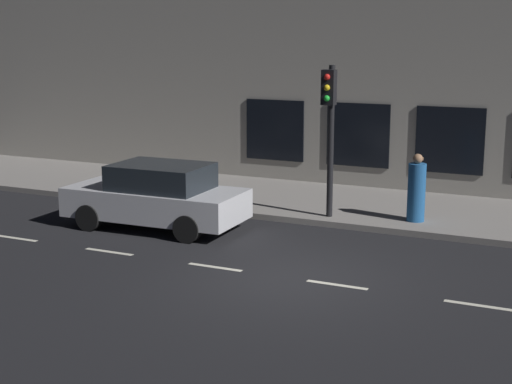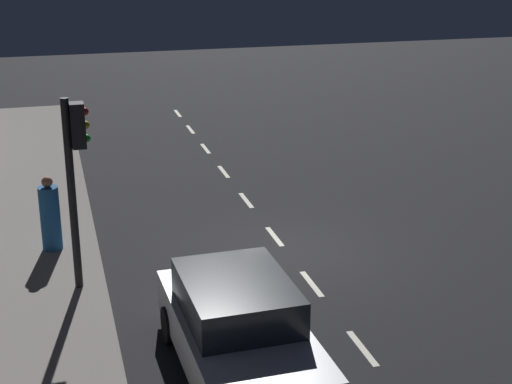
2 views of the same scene
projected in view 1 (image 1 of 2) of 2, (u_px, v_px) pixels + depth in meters
name	position (u px, v px, depth m)	size (l,w,h in m)	color
ground_plane	(288.00, 278.00, 14.74)	(60.00, 60.00, 0.00)	black
sidewalk	(379.00, 208.00, 20.27)	(4.50, 32.00, 0.15)	gray
building_facade	(408.00, 75.00, 21.83)	(0.65, 32.00, 6.90)	gray
lane_centre_line	(337.00, 285.00, 14.33)	(0.12, 27.20, 0.01)	beige
traffic_light	(330.00, 116.00, 18.43)	(0.50, 0.32, 3.74)	black
parked_car_1	(157.00, 196.00, 18.34)	(2.05, 4.35, 1.58)	#B7B7BC
pedestrian_1	(416.00, 191.00, 18.43)	(0.50, 0.50, 1.65)	#1E5189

